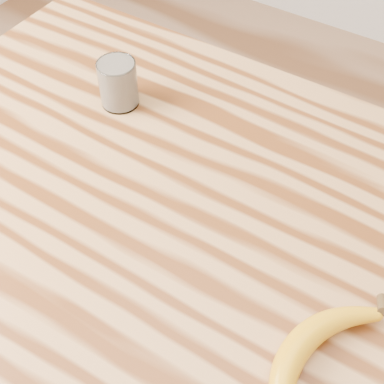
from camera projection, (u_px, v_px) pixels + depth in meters
The scene contains 3 objects.
table at pixel (188, 252), 0.96m from camera, with size 1.20×0.80×0.90m.
smoothie_glass at pixel (118, 83), 0.99m from camera, with size 0.07×0.07×0.09m.
banana at pixel (298, 345), 0.69m from camera, with size 0.11×0.31×0.04m, color orange, non-canonical shape.
Camera 1 is at (0.29, -0.44, 1.58)m, focal length 50.00 mm.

